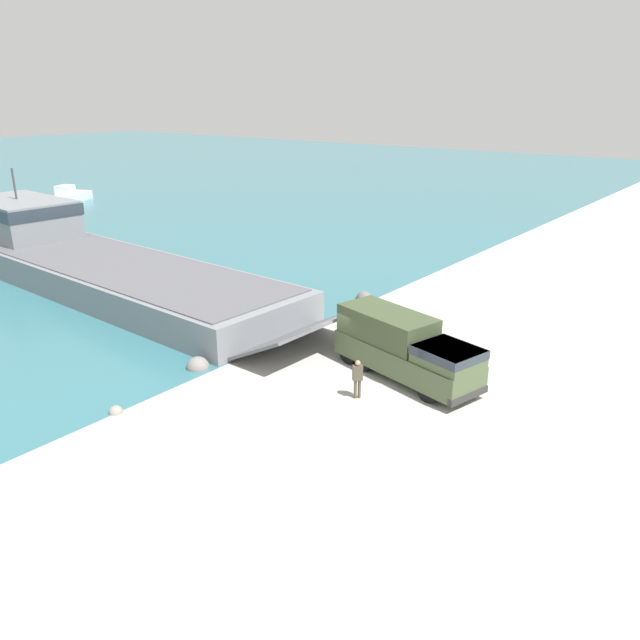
# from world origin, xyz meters

# --- Properties ---
(ground_plane) EXTENTS (240.00, 240.00, 0.00)m
(ground_plane) POSITION_xyz_m (0.00, 0.00, 0.00)
(ground_plane) COLOR #B7B5AD
(landing_craft) EXTENTS (9.34, 37.31, 7.33)m
(landing_craft) POSITION_xyz_m (-0.20, 23.21, 1.73)
(landing_craft) COLOR gray
(landing_craft) RESTS_ON ground_plane
(military_truck) EXTENTS (4.16, 8.10, 2.97)m
(military_truck) POSITION_xyz_m (-0.23, -4.19, 1.53)
(military_truck) COLOR #475638
(military_truck) RESTS_ON ground_plane
(soldier_on_ramp) EXTENTS (0.49, 0.48, 1.82)m
(soldier_on_ramp) POSITION_xyz_m (-3.42, -3.71, 1.06)
(soldier_on_ramp) COLOR #4C4738
(soldier_on_ramp) RESTS_ON ground_plane
(moored_boat_b) EXTENTS (7.39, 5.14, 2.14)m
(moored_boat_b) POSITION_xyz_m (18.04, 55.27, 0.71)
(moored_boat_b) COLOR white
(moored_boat_b) RESTS_ON ground_plane
(mooring_bollard) EXTENTS (0.36, 0.36, 0.84)m
(mooring_bollard) POSITION_xyz_m (5.05, 2.46, 0.46)
(mooring_bollard) COLOR #333338
(mooring_bollard) RESTS_ON ground_plane
(shoreline_rock_a) EXTENTS (1.06, 1.06, 1.06)m
(shoreline_rock_a) POSITION_xyz_m (8.54, 4.11, 0.00)
(shoreline_rock_a) COLOR #66605B
(shoreline_rock_a) RESTS_ON ground_plane
(shoreline_rock_b) EXTENTS (1.16, 1.16, 1.16)m
(shoreline_rock_b) POSITION_xyz_m (-5.65, 4.36, 0.00)
(shoreline_rock_b) COLOR gray
(shoreline_rock_b) RESTS_ON ground_plane
(shoreline_rock_c) EXTENTS (0.54, 0.54, 0.54)m
(shoreline_rock_c) POSITION_xyz_m (5.96, 4.00, 0.00)
(shoreline_rock_c) COLOR #66605B
(shoreline_rock_c) RESTS_ON ground_plane
(shoreline_rock_d) EXTENTS (0.62, 0.62, 0.62)m
(shoreline_rock_d) POSITION_xyz_m (-10.91, 3.61, 0.00)
(shoreline_rock_d) COLOR gray
(shoreline_rock_d) RESTS_ON ground_plane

